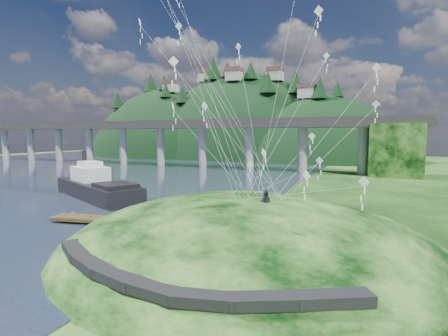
% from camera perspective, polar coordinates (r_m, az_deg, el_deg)
% --- Properties ---
extents(ground, '(320.00, 320.00, 0.00)m').
position_cam_1_polar(ground, '(33.74, -10.68, -12.57)').
color(ground, black).
rests_on(ground, ground).
extents(grass_hill, '(36.00, 32.00, 13.00)m').
position_cam_1_polar(grass_hill, '(32.41, 3.72, -16.08)').
color(grass_hill, black).
rests_on(grass_hill, ground).
extents(footpath, '(22.29, 5.84, 0.83)m').
position_cam_1_polar(footpath, '(21.52, -9.15, -17.38)').
color(footpath, black).
rests_on(footpath, ground).
extents(bridge, '(160.00, 11.00, 15.00)m').
position_cam_1_polar(bridge, '(106.27, -0.90, 5.17)').
color(bridge, '#2D2B2B').
rests_on(bridge, ground).
extents(far_ridge, '(153.00, 70.00, 94.50)m').
position_cam_1_polar(far_ridge, '(161.85, 1.40, -0.77)').
color(far_ridge, black).
rests_on(far_ridge, ground).
extents(work_barge, '(22.34, 14.51, 7.64)m').
position_cam_1_polar(work_barge, '(61.08, -20.09, -2.80)').
color(work_barge, black).
rests_on(work_barge, ground).
extents(wooden_dock, '(15.95, 5.78, 1.13)m').
position_cam_1_polar(wooden_dock, '(42.79, -17.19, -8.13)').
color(wooden_dock, '#3B2D18').
rests_on(wooden_dock, ground).
extents(kite_flyers, '(1.12, 1.60, 1.91)m').
position_cam_1_polar(kite_flyers, '(28.89, 6.83, -3.56)').
color(kite_flyers, '#262833').
rests_on(kite_flyers, ground).
extents(kite_swarm, '(21.51, 16.71, 22.01)m').
position_cam_1_polar(kite_swarm, '(31.29, 2.72, 17.35)').
color(kite_swarm, white).
rests_on(kite_swarm, ground).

